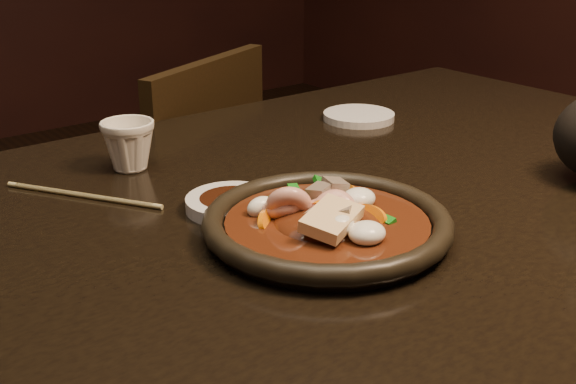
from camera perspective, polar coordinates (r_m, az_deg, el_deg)
table at (r=0.85m, az=-1.28°, el=-7.15°), size 1.60×0.90×0.75m
chair at (r=1.53m, az=-9.35°, el=-3.20°), size 0.51×0.51×0.82m
plate at (r=0.78m, az=3.10°, el=-2.56°), size 0.27×0.27×0.03m
stirfry at (r=0.78m, az=2.87°, el=-2.05°), size 0.16×0.17×0.06m
soy_dish at (r=0.85m, az=-4.45°, el=-0.90°), size 0.11×0.11×0.02m
saucer_right at (r=1.22m, az=5.62°, el=5.98°), size 0.12×0.12×0.01m
tea_cup at (r=1.00m, az=-12.49°, el=3.75°), size 0.08×0.07×0.07m
chopsticks at (r=0.92m, az=-15.92°, el=-0.24°), size 0.12×0.19×0.01m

